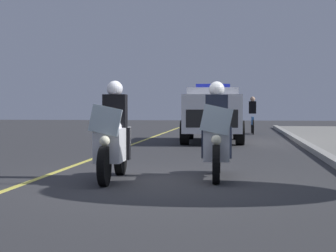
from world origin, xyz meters
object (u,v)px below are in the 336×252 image
(police_motorcycle_lead_left, at_px, (113,140))
(police_motorcycle_lead_right, at_px, (217,139))
(police_suv, at_px, (213,112))
(cyclist_background, at_px, (252,115))

(police_motorcycle_lead_left, distance_m, police_motorcycle_lead_right, 1.83)
(police_motorcycle_lead_right, bearing_deg, police_motorcycle_lead_left, -74.33)
(police_motorcycle_lead_left, height_order, police_suv, police_suv)
(police_motorcycle_lead_right, xyz_separation_m, police_suv, (-10.03, -0.53, 0.37))
(police_suv, xyz_separation_m, cyclist_background, (-5.85, 1.52, -0.22))
(police_motorcycle_lead_left, relative_size, police_suv, 0.43)
(police_suv, distance_m, cyclist_background, 6.05)
(police_motorcycle_lead_left, height_order, police_motorcycle_lead_right, same)
(police_motorcycle_lead_right, distance_m, cyclist_background, 15.91)
(police_motorcycle_lead_left, height_order, cyclist_background, police_motorcycle_lead_left)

